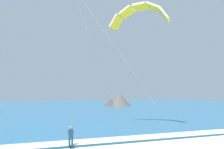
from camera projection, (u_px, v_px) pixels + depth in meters
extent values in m
cube|color=teal|center=(14.00, 107.00, 73.95)|extent=(200.00, 120.00, 0.20)
cube|color=white|center=(47.00, 144.00, 19.76)|extent=(200.00, 2.14, 0.04)
ellipsoid|color=white|center=(71.00, 148.00, 19.25)|extent=(0.73, 1.46, 0.05)
cube|color=black|center=(70.00, 147.00, 19.48)|extent=(0.17, 0.09, 0.04)
cube|color=black|center=(72.00, 148.00, 19.03)|extent=(0.17, 0.09, 0.04)
cylinder|color=#143347|center=(69.00, 143.00, 19.26)|extent=(0.14, 0.14, 0.84)
cylinder|color=#143347|center=(72.00, 143.00, 19.30)|extent=(0.14, 0.14, 0.84)
cube|color=#143347|center=(71.00, 133.00, 19.33)|extent=(0.37, 0.27, 0.60)
sphere|color=#9E704C|center=(71.00, 127.00, 19.36)|extent=(0.22, 0.22, 0.22)
cylinder|color=#143347|center=(68.00, 132.00, 19.46)|extent=(0.20, 0.51, 0.22)
cylinder|color=#143347|center=(73.00, 132.00, 19.52)|extent=(0.20, 0.51, 0.22)
cylinder|color=black|center=(71.00, 132.00, 19.70)|extent=(0.55, 0.15, 0.04)
cube|color=#3F3F42|center=(71.00, 136.00, 19.43)|extent=(0.13, 0.10, 0.10)
cube|color=yellow|center=(165.00, 15.00, 29.05)|extent=(1.63, 1.91, 1.71)
cube|color=white|center=(163.00, 12.00, 28.57)|extent=(0.79, 0.98, 1.43)
cube|color=yellow|center=(154.00, 8.00, 30.09)|extent=(1.97, 2.18, 1.28)
cube|color=white|center=(152.00, 4.00, 29.61)|extent=(1.07, 1.33, 0.92)
cube|color=yellow|center=(140.00, 7.00, 31.12)|extent=(2.12, 2.19, 0.56)
cube|color=white|center=(138.00, 4.00, 30.64)|extent=(1.15, 1.45, 0.20)
cube|color=yellow|center=(127.00, 12.00, 31.91)|extent=(2.07, 1.98, 1.28)
cube|color=white|center=(125.00, 9.00, 31.42)|extent=(1.04, 1.33, 0.92)
cube|color=yellow|center=(116.00, 23.00, 32.27)|extent=(1.88, 1.52, 1.71)
cube|color=white|center=(114.00, 20.00, 31.78)|extent=(0.78, 0.95, 1.43)
cylinder|color=#B2B2B7|center=(126.00, 62.00, 24.35)|extent=(11.85, 4.35, 11.72)
cylinder|color=#B2B2B7|center=(98.00, 64.00, 25.95)|extent=(8.14, 9.42, 11.72)
cone|color=#56514C|center=(119.00, 100.00, 79.35)|extent=(7.69, 7.69, 4.10)
cone|color=#47423D|center=(120.00, 102.00, 79.47)|extent=(6.89, 6.89, 2.72)
cone|color=#47423D|center=(110.00, 103.00, 78.15)|extent=(4.46, 4.46, 2.35)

